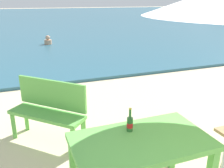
{
  "coord_description": "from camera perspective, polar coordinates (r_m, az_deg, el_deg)",
  "views": [
    {
      "loc": [
        -1.99,
        -1.02,
        2.1
      ],
      "look_at": [
        -0.48,
        3.0,
        0.6
      ],
      "focal_mm": 39.38,
      "sensor_mm": 36.0,
      "label": 1
    }
  ],
  "objects": [
    {
      "name": "bench_green_left",
      "position": [
        3.85,
        -14.47,
        -5.28
      ],
      "size": [
        1.11,
        1.1,
        0.95
      ],
      "color": "#60B24C",
      "rests_on": "ground_plane"
    },
    {
      "name": "sea_water",
      "position": [
        31.15,
        -17.54,
        14.63
      ],
      "size": [
        120.0,
        50.0,
        0.08
      ],
      "primitive_type": "cube",
      "color": "#2D6075",
      "rests_on": "ground_plane"
    },
    {
      "name": "swimmer_person",
      "position": [
        11.92,
        -14.65,
        9.68
      ],
      "size": [
        0.34,
        0.34,
        0.41
      ],
      "color": "tan",
      "rests_on": "sea_water"
    },
    {
      "name": "beer_bottle_amber",
      "position": [
        2.64,
        4.17,
        -9.03
      ],
      "size": [
        0.07,
        0.07,
        0.26
      ],
      "color": "#2D662D",
      "rests_on": "picnic_table_green"
    },
    {
      "name": "picnic_table_green",
      "position": [
        2.61,
        6.72,
        -14.59
      ],
      "size": [
        1.4,
        0.8,
        0.76
      ],
      "color": "#60B24C",
      "rests_on": "ground_plane"
    }
  ]
}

